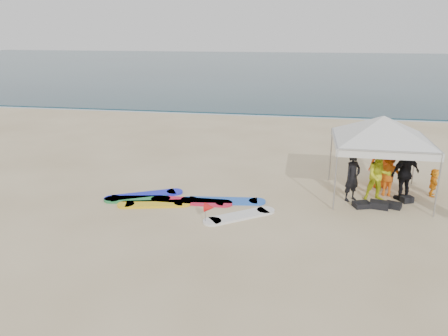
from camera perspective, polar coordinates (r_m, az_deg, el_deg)
The scene contains 13 objects.
ground at distance 11.62m, azimuth -1.70°, elevation -9.52°, with size 120.00×120.00×0.00m, color beige.
ocean at distance 70.34m, azimuth 8.84°, elevation 13.08°, with size 160.00×84.00×0.08m, color #0C2633.
shoreline_foam at distance 28.89m, azimuth 5.92°, elevation 6.92°, with size 160.00×1.20×0.01m, color silver.
person_black_a at distance 14.59m, azimuth 16.44°, elevation -1.09°, with size 0.59×0.39×1.61m, color black.
person_yellow at distance 14.85m, azimuth 19.55°, elevation -0.97°, with size 0.81×0.63×1.66m, color yellow.
person_orange_a at distance 15.42m, azimuth 20.67°, elevation -0.65°, with size 1.00×0.57×1.54m, color orange.
person_black_b at distance 15.18m, azimuth 22.58°, elevation -0.65°, with size 1.05×0.44×1.80m, color black.
person_orange_b at distance 16.12m, azimuth 19.98°, elevation 0.59°, with size 0.86×0.56×1.76m, color #FF5D16.
person_seated at distance 16.06m, azimuth 25.70°, elevation -1.70°, with size 0.88×0.28×0.94m, color orange.
canopy_tent at distance 14.75m, azimuth 20.18°, elevation 6.37°, with size 4.11×4.11×3.10m.
marker_pennant at distance 12.41m, azimuth -1.94°, elevation -5.18°, with size 0.28×0.28×0.64m.
gear_pile at distance 14.56m, azimuth 19.93°, elevation -4.44°, with size 1.99×1.13×0.22m.
surfboard_spread at distance 14.05m, azimuth -5.47°, elevation -4.50°, with size 5.31×2.58×0.07m.
Camera 1 is at (2.21, -10.11, 5.29)m, focal length 35.00 mm.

